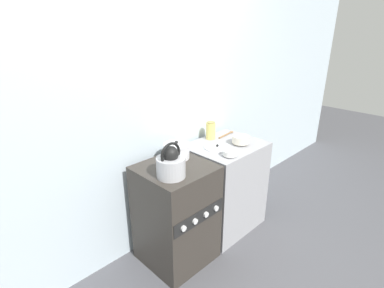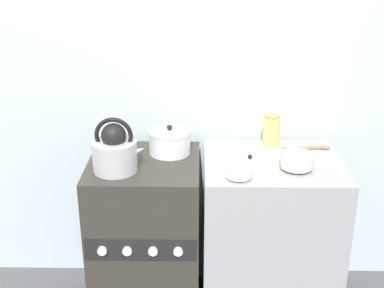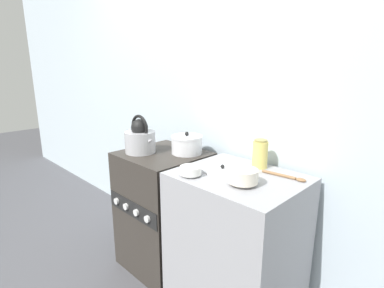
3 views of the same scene
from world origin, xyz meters
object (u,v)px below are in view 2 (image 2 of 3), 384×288
object	(u,v)px
enamel_bowl	(297,161)
loose_pot_lid	(250,160)
kettle	(115,151)
small_ceramic_bowl	(239,172)
stove	(147,238)
cooking_pot	(170,141)
storage_jar	(271,131)

from	to	relation	value
enamel_bowl	loose_pot_lid	xyz separation A→B (m)	(-0.21, 0.10, -0.04)
kettle	small_ceramic_bowl	size ratio (longest dim) A/B	2.23
loose_pot_lid	small_ceramic_bowl	bearing A→B (deg)	-108.98
stove	small_ceramic_bowl	size ratio (longest dim) A/B	7.34
stove	small_ceramic_bowl	distance (m)	0.67
kettle	loose_pot_lid	bearing A→B (deg)	10.06
cooking_pot	kettle	bearing A→B (deg)	-138.89
stove	enamel_bowl	world-z (taller)	enamel_bowl
kettle	enamel_bowl	xyz separation A→B (m)	(0.84, 0.02, -0.05)
storage_jar	loose_pot_lid	xyz separation A→B (m)	(-0.12, -0.19, -0.08)
small_ceramic_bowl	loose_pot_lid	world-z (taller)	small_ceramic_bowl
cooking_pot	enamel_bowl	xyz separation A→B (m)	(0.60, -0.19, -0.01)
storage_jar	loose_pot_lid	bearing A→B (deg)	-122.65
cooking_pot	loose_pot_lid	world-z (taller)	cooking_pot
small_ceramic_bowl	loose_pot_lid	distance (m)	0.20
kettle	small_ceramic_bowl	world-z (taller)	kettle
kettle	loose_pot_lid	world-z (taller)	kettle
small_ceramic_bowl	loose_pot_lid	size ratio (longest dim) A/B	0.49
kettle	cooking_pot	size ratio (longest dim) A/B	1.22
small_ceramic_bowl	loose_pot_lid	bearing A→B (deg)	71.02
stove	enamel_bowl	size ratio (longest dim) A/B	5.69
stove	storage_jar	xyz separation A→B (m)	(0.64, 0.21, 0.51)
stove	kettle	distance (m)	0.55
small_ceramic_bowl	storage_jar	world-z (taller)	storage_jar
kettle	enamel_bowl	size ratio (longest dim) A/B	1.73
kettle	cooking_pot	bearing A→B (deg)	41.11
stove	kettle	size ratio (longest dim) A/B	3.29
small_ceramic_bowl	storage_jar	size ratio (longest dim) A/B	0.70
cooking_pot	storage_jar	distance (m)	0.53
cooking_pot	storage_jar	bearing A→B (deg)	10.25
kettle	enamel_bowl	bearing A→B (deg)	1.17
storage_jar	loose_pot_lid	world-z (taller)	storage_jar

